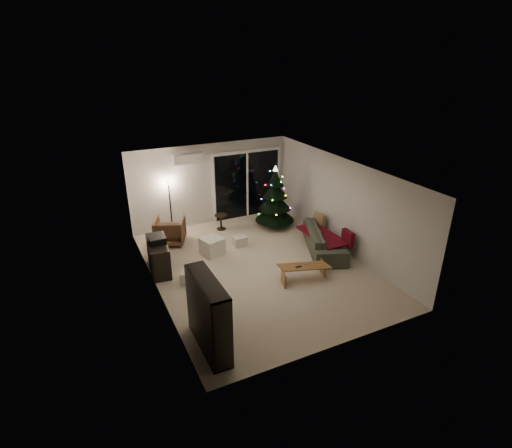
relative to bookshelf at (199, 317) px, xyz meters
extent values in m
plane|color=beige|center=(2.25, 2.25, -0.71)|extent=(6.50, 6.50, 0.00)
plane|color=white|center=(2.25, 2.25, 1.79)|extent=(6.50, 6.50, 0.00)
cube|color=silver|center=(2.25, 5.50, 0.54)|extent=(5.00, 0.02, 2.50)
cube|color=silver|center=(2.25, -1.00, 0.54)|extent=(5.00, 0.02, 2.50)
cube|color=silver|center=(-0.25, 2.25, 0.54)|extent=(0.02, 6.50, 2.50)
cube|color=silver|center=(4.75, 2.25, 0.54)|extent=(0.02, 6.50, 2.50)
cube|color=black|center=(3.45, 5.48, 0.34)|extent=(2.20, 0.02, 2.10)
cube|color=white|center=(1.55, 5.38, 1.44)|extent=(0.90, 0.22, 0.28)
cube|color=#3F3833|center=(3.45, 6.00, -0.76)|extent=(2.60, 1.00, 0.10)
cube|color=white|center=(3.45, 6.40, -0.21)|extent=(2.20, 0.06, 1.00)
cube|color=black|center=(0.00, 3.20, -0.32)|extent=(0.60, 1.27, 0.77)
cube|color=black|center=(0.00, 3.20, 0.14)|extent=(0.39, 0.46, 0.16)
imported|color=brown|center=(0.64, 4.57, -0.33)|extent=(1.06, 1.07, 0.75)
cube|color=white|center=(1.47, 3.41, -0.47)|extent=(0.65, 0.65, 0.47)
cube|color=silver|center=(0.50, 2.29, -0.56)|extent=(0.51, 0.46, 0.30)
cube|color=silver|center=(2.34, 3.57, -0.57)|extent=(0.39, 0.29, 0.27)
cylinder|color=black|center=(2.27, 4.82, -0.47)|extent=(0.47, 0.47, 0.48)
cylinder|color=black|center=(0.89, 5.32, 0.09)|extent=(0.25, 0.25, 1.59)
imported|color=#494E42|center=(4.30, 2.31, -0.39)|extent=(1.64, 2.33, 0.64)
cube|color=#3C0709|center=(4.20, 2.31, -0.25)|extent=(0.68, 1.57, 0.05)
cube|color=#A68A53|center=(4.55, 2.96, -0.13)|extent=(0.16, 0.43, 0.42)
cube|color=#3C0709|center=(4.55, 1.66, -0.13)|extent=(0.15, 0.43, 0.42)
cube|color=black|center=(2.83, 1.26, -0.33)|extent=(0.14, 0.04, 0.02)
cube|color=slate|center=(3.08, 1.31, -0.33)|extent=(0.14, 0.08, 0.02)
cone|color=black|center=(3.84, 4.30, 0.26)|extent=(1.52, 1.52, 1.94)
camera|label=1|loc=(-1.61, -5.63, 4.32)|focal=28.00mm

